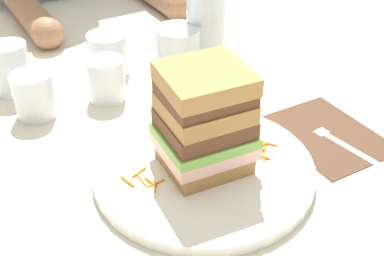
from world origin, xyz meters
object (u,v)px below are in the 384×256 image
Objects in this scene: sandwich at (204,120)px; juice_glass at (178,56)px; knife at (66,226)px; empty_tumbler_0 at (12,69)px; fork at (338,139)px; empty_tumbler_2 at (34,95)px; main_plate at (204,169)px; napkin_dark at (326,134)px; empty_tumbler_3 at (106,80)px; empty_tumbler_1 at (109,54)px.

sandwich is 0.28m from juice_glass.
sandwich is at bearing -0.20° from knife.
sandwich is at bearing -65.76° from empty_tumbler_0.
empty_tumbler_0 reaches higher than fork.
empty_tumbler_2 is (-0.25, 0.01, -0.01)m from juice_glass.
empty_tumbler_2 is (-0.15, 0.26, -0.05)m from sandwich.
juice_glass is at bearing 67.62° from main_plate.
main_plate is 1.75× the size of fork.
knife is 0.35m from empty_tumbler_0.
empty_tumbler_0 reaches higher than knife.
empty_tumbler_0 reaches higher than napkin_dark.
sandwich is 2.06× the size of empty_tumbler_3.
empty_tumbler_1 is at bearing 119.30° from napkin_dark.
main_plate is 0.21m from fork.
fork reaches higher than napkin_dark.
main_plate is at bearing -82.53° from empty_tumbler_3.
fork is at bearing -61.86° from empty_tumbler_1.
napkin_dark is at bearing -60.70° from empty_tumbler_1.
empty_tumbler_1 is (0.20, 0.33, 0.03)m from knife.
sandwich reaches higher than empty_tumbler_2.
main_plate is 1.68× the size of napkin_dark.
sandwich reaches higher than juice_glass.
knife is at bearing -120.49° from empty_tumbler_1.
empty_tumbler_1 is 1.03× the size of empty_tumbler_2.
empty_tumbler_1 is at bearing 88.68° from main_plate.
juice_glass is at bearing 109.61° from fork.
fork is at bearing -5.38° from knife.
fork is 0.31m from juice_glass.
empty_tumbler_3 is at bearing 129.88° from fork.
fork is 1.77× the size of juice_glass.
fork is at bearing -70.39° from juice_glass.
main_plate is at bearing 0.03° from knife.
juice_glass is at bearing 40.68° from knife.
empty_tumbler_0 is at bearing 134.85° from napkin_dark.
fork is at bearing -39.88° from empty_tumbler_2.
empty_tumbler_0 is (-0.16, 0.35, 0.04)m from main_plate.
empty_tumbler_2 is (0.01, -0.09, -0.01)m from empty_tumbler_0.
juice_glass is (0.10, 0.25, 0.03)m from main_plate.
knife is at bearing -95.19° from empty_tumbler_0.
empty_tumbler_3 is (0.16, 0.25, 0.03)m from knife.
main_plate is at bearing -112.38° from juice_glass.
sandwich is at bearing -112.41° from juice_glass.
empty_tumbler_0 is (0.03, 0.35, 0.04)m from knife.
juice_glass is 0.28m from empty_tumbler_0.
knife is (-0.39, 0.02, 0.00)m from napkin_dark.
knife is at bearing -99.16° from empty_tumbler_2.
juice_glass is (-0.10, 0.29, 0.04)m from fork.
napkin_dark is at bearing -2.20° from knife.
empty_tumbler_0 is 0.16m from empty_tumbler_3.
napkin_dark is at bearing -45.15° from empty_tumbler_0.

